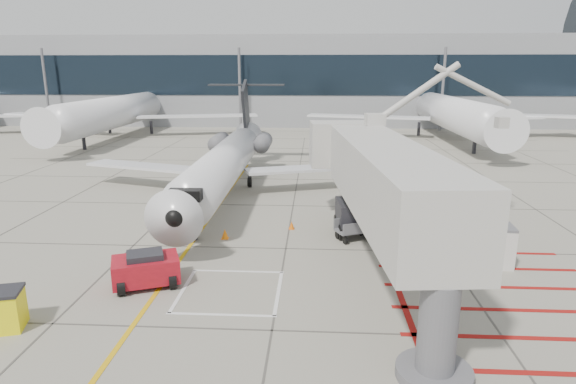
{
  "coord_description": "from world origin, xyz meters",
  "views": [
    {
      "loc": [
        1.44,
        -19.19,
        8.99
      ],
      "look_at": [
        0.0,
        6.0,
        2.5
      ],
      "focal_mm": 30.0,
      "sensor_mm": 36.0,
      "label": 1
    }
  ],
  "objects": [
    {
      "name": "ground_plane",
      "position": [
        0.0,
        0.0,
        0.0
      ],
      "size": [
        260.0,
        260.0,
        0.0
      ],
      "primitive_type": "plane",
      "color": "gray",
      "rests_on": "ground"
    },
    {
      "name": "regional_jet",
      "position": [
        -5.03,
        12.04,
        3.9
      ],
      "size": [
        23.82,
        29.92,
        7.79
      ],
      "primitive_type": null,
      "rotation": [
        0.0,
        0.0,
        0.01
      ],
      "color": "silver",
      "rests_on": "ground_plane"
    },
    {
      "name": "jet_bridge",
      "position": [
        4.46,
        0.35,
        3.94
      ],
      "size": [
        11.12,
        20.49,
        7.89
      ],
      "primitive_type": null,
      "rotation": [
        0.0,
        0.0,
        0.09
      ],
      "color": "beige",
      "rests_on": "ground_plane"
    },
    {
      "name": "pushback_tug",
      "position": [
        -5.66,
        -0.65,
        0.79
      ],
      "size": [
        3.15,
        2.57,
        1.58
      ],
      "primitive_type": null,
      "rotation": [
        0.0,
        0.0,
        0.38
      ],
      "color": "#A8101D",
      "rests_on": "ground_plane"
    },
    {
      "name": "baggage_cart",
      "position": [
        3.57,
        5.55,
        0.59
      ],
      "size": [
        2.17,
        1.84,
        1.17
      ],
      "primitive_type": null,
      "rotation": [
        0.0,
        0.0,
        0.43
      ],
      "color": "#5E5E63",
      "rests_on": "ground_plane"
    },
    {
      "name": "ground_power_unit",
      "position": [
        9.43,
        2.51,
        0.97
      ],
      "size": [
        2.57,
        1.63,
        1.94
      ],
      "primitive_type": null,
      "rotation": [
        0.0,
        0.0,
        -0.08
      ],
      "color": "silver",
      "rests_on": "ground_plane"
    },
    {
      "name": "cone_nose",
      "position": [
        -3.4,
        5.32,
        0.27
      ],
      "size": [
        0.4,
        0.4,
        0.55
      ],
      "primitive_type": "cone",
      "color": "orange",
      "rests_on": "ground_plane"
    },
    {
      "name": "cone_side",
      "position": [
        0.14,
        7.14,
        0.23
      ],
      "size": [
        0.33,
        0.33,
        0.46
      ],
      "primitive_type": "cone",
      "color": "orange",
      "rests_on": "ground_plane"
    },
    {
      "name": "terminal_building",
      "position": [
        10.0,
        70.0,
        7.0
      ],
      "size": [
        180.0,
        28.0,
        14.0
      ],
      "primitive_type": "cube",
      "color": "gray",
      "rests_on": "ground_plane"
    },
    {
      "name": "terminal_glass_band",
      "position": [
        10.0,
        55.95,
        8.0
      ],
      "size": [
        180.0,
        0.1,
        6.0
      ],
      "primitive_type": "cube",
      "color": "black",
      "rests_on": "ground_plane"
    },
    {
      "name": "bg_aircraft_b",
      "position": [
        -24.92,
        46.0,
        6.07
      ],
      "size": [
        36.44,
        40.49,
        12.15
      ],
      "primitive_type": null,
      "color": "silver",
      "rests_on": "ground_plane"
    },
    {
      "name": "bg_aircraft_c",
      "position": [
        18.73,
        46.0,
        6.14
      ],
      "size": [
        36.84,
        40.93,
        12.28
      ],
      "primitive_type": null,
      "color": "silver",
      "rests_on": "ground_plane"
    }
  ]
}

